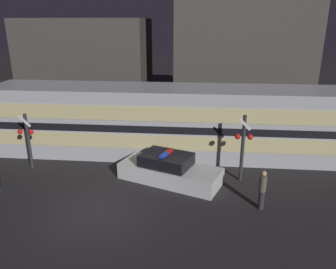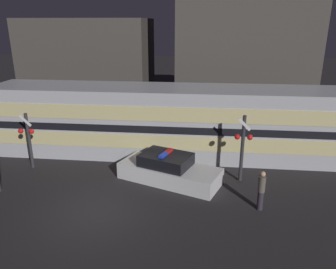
{
  "view_description": "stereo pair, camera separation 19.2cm",
  "coord_description": "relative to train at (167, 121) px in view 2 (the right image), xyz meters",
  "views": [
    {
      "loc": [
        3.66,
        -10.46,
        6.82
      ],
      "look_at": [
        2.22,
        4.55,
        1.64
      ],
      "focal_mm": 35.0,
      "sensor_mm": 36.0,
      "label": 1
    },
    {
      "loc": [
        3.85,
        -10.44,
        6.82
      ],
      "look_at": [
        2.22,
        4.55,
        1.64
      ],
      "focal_mm": 35.0,
      "sensor_mm": 36.0,
      "label": 2
    }
  ],
  "objects": [
    {
      "name": "ground_plane",
      "position": [
        -1.97,
        -6.21,
        -1.82
      ],
      "size": [
        120.0,
        120.0,
        0.0
      ],
      "primitive_type": "plane",
      "color": "#262326"
    },
    {
      "name": "crossing_signal_far",
      "position": [
        -6.37,
        -2.7,
        -0.24
      ],
      "size": [
        0.78,
        0.35,
        2.78
      ],
      "color": "#2D2D33",
      "rests_on": "ground_plane"
    },
    {
      "name": "building_center",
      "position": [
        4.64,
        7.67,
        3.56
      ],
      "size": [
        9.39,
        4.97,
        10.76
      ],
      "color": "#47423D",
      "rests_on": "ground_plane"
    },
    {
      "name": "crossing_signal_near",
      "position": [
        3.68,
        -3.02,
        -0.09
      ],
      "size": [
        0.78,
        0.35,
        3.07
      ],
      "color": "#2D2D33",
      "rests_on": "ground_plane"
    },
    {
      "name": "train",
      "position": [
        0.0,
        0.0,
        0.0
      ],
      "size": [
        18.75,
        3.14,
        3.64
      ],
      "color": "#B7BABF",
      "rests_on": "ground_plane"
    },
    {
      "name": "police_car",
      "position": [
        0.47,
        -3.33,
        -1.3
      ],
      "size": [
        4.85,
        3.24,
        1.38
      ],
      "rotation": [
        0.0,
        0.0,
        -0.37
      ],
      "color": "silver",
      "rests_on": "ground_plane"
    },
    {
      "name": "building_left",
      "position": [
        -7.19,
        9.09,
        1.73
      ],
      "size": [
        9.52,
        5.77,
        7.1
      ],
      "color": "#47423D",
      "rests_on": "ground_plane"
    },
    {
      "name": "pedestrian",
      "position": [
        4.19,
        -5.35,
        -1.0
      ],
      "size": [
        0.27,
        0.27,
        1.6
      ],
      "color": "#2D2833",
      "rests_on": "ground_plane"
    }
  ]
}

